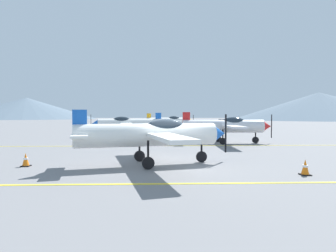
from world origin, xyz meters
The scene contains 12 objects.
ground_plane centered at (0.00, 0.00, 0.00)m, with size 400.00×400.00×0.00m, color slate.
apron_line_near centered at (0.00, -3.58, 0.01)m, with size 80.00×0.16×0.01m, color yellow.
apron_line_far centered at (0.00, 7.62, 0.01)m, with size 80.00×0.16×0.01m, color yellow.
airplane_near centered at (-0.92, -0.02, 1.40)m, with size 7.27×8.26×2.49m.
airplane_mid centered at (4.71, 9.36, 1.40)m, with size 7.19×8.29×2.49m.
airplane_far centered at (-3.89, 15.86, 1.40)m, with size 7.24×8.32×2.49m.
airplane_back centered at (1.00, 27.98, 1.40)m, with size 7.27×8.26×2.49m.
car_sedan centered at (9.87, 29.98, 0.84)m, with size 2.73×4.59×1.62m.
traffic_cone_front centered at (4.82, -2.42, 0.29)m, with size 0.36×0.36×0.59m.
traffic_cone_side centered at (-6.53, -0.26, 0.29)m, with size 0.36×0.36×0.59m.
hill_left centered at (-76.33, 148.66, 6.08)m, with size 77.62×77.62×12.16m, color slate.
hill_centerleft centered at (73.48, 113.83, 6.36)m, with size 78.46×78.46×12.71m, color slate.
Camera 1 is at (-0.68, -12.58, 2.26)m, focal length 29.68 mm.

